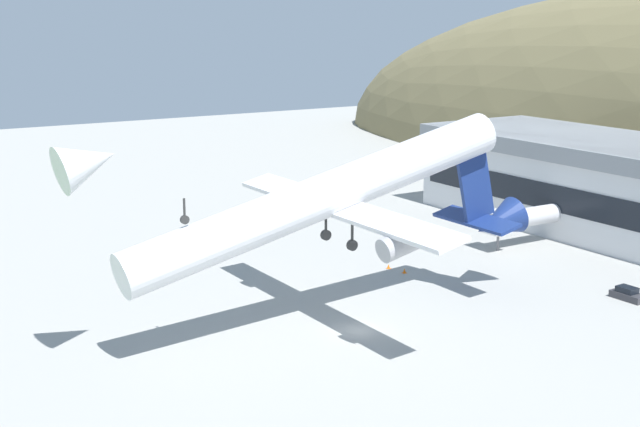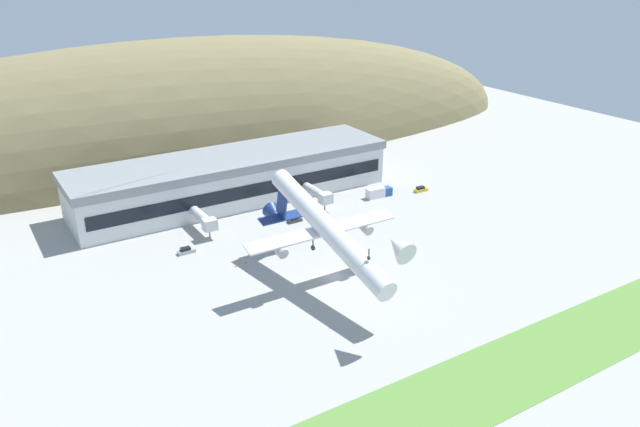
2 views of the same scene
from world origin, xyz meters
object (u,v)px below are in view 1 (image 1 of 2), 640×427
Objects in this scene: jetway_0 at (518,219)px; cargo_airplane at (330,199)px; traffic_cone_0 at (389,266)px; traffic_cone_1 at (404,271)px; service_car_2 at (431,238)px; service_car_1 at (628,294)px.

cargo_airplane reaches higher than jetway_0.
traffic_cone_0 is (-13.39, 17.38, -12.94)m from cargo_airplane.
traffic_cone_1 is at bearing 121.02° from cargo_airplane.
service_car_2 is at bearing 129.26° from traffic_cone_1.
service_car_2 is 7.27× the size of traffic_cone_0.
service_car_2 reaches higher than service_car_1.
jetway_0 is 21.49× the size of traffic_cone_0.
traffic_cone_1 is at bearing 10.12° from traffic_cone_0.
cargo_airplane reaches higher than traffic_cone_1.
jetway_0 is 41.52m from cargo_airplane.
traffic_cone_1 is (9.95, -12.18, -0.37)m from service_car_2.
service_car_1 is 31.61m from service_car_2.
jetway_0 reaches higher than service_car_1.
service_car_1 is at bearing 4.97° from service_car_2.
traffic_cone_0 is at bearing -92.30° from jetway_0.
traffic_cone_0 is at bearing -60.02° from service_car_2.
traffic_cone_1 is (-21.54, -14.91, -0.31)m from service_car_1.
cargo_airplane is 36.74m from service_car_1.
service_car_1 is at bearing 34.70° from traffic_cone_1.
traffic_cone_0 is (-0.85, -21.11, -3.71)m from jetway_0.
service_car_2 is (-20.69, 30.03, -12.58)m from cargo_airplane.
cargo_airplane is at bearing -71.95° from jetway_0.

